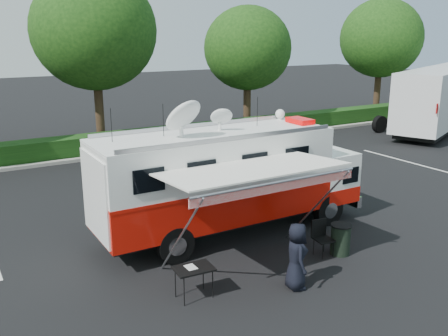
# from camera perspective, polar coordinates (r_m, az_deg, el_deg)

# --- Properties ---
(ground_plane) EXTENTS (120.00, 120.00, 0.00)m
(ground_plane) POSITION_cam_1_polar(r_m,az_deg,el_deg) (15.29, 0.96, -7.31)
(ground_plane) COLOR black
(ground_plane) RESTS_ON ground
(back_border) EXTENTS (60.00, 6.14, 8.87)m
(back_border) POSITION_cam_1_polar(r_m,az_deg,el_deg) (26.36, -11.98, 13.08)
(back_border) COLOR #9E998E
(back_border) RESTS_ON ground_plane
(stall_lines) EXTENTS (24.12, 5.50, 0.01)m
(stall_lines) POSITION_cam_1_polar(r_m,az_deg,el_deg) (17.54, -5.59, -4.34)
(stall_lines) COLOR silver
(stall_lines) RESTS_ON ground_plane
(command_truck) EXTENTS (8.33, 2.29, 4.00)m
(command_truck) POSITION_cam_1_polar(r_m,az_deg,el_deg) (14.68, 0.75, -1.19)
(command_truck) COLOR black
(command_truck) RESTS_ON ground_plane
(awning) EXTENTS (4.55, 2.37, 2.75)m
(awning) POSITION_cam_1_polar(r_m,az_deg,el_deg) (12.13, 3.61, -0.56)
(awning) COLOR white
(awning) RESTS_ON ground_plane
(person) EXTENTS (0.76, 0.92, 1.62)m
(person) POSITION_cam_1_polar(r_m,az_deg,el_deg) (12.33, 8.13, -13.36)
(person) COLOR black
(person) RESTS_ON ground_plane
(folding_table) EXTENTS (0.92, 0.68, 0.75)m
(folding_table) POSITION_cam_1_polar(r_m,az_deg,el_deg) (11.51, -3.48, -11.50)
(folding_table) COLOR black
(folding_table) RESTS_ON ground_plane
(folding_chair) EXTENTS (0.52, 0.54, 0.98)m
(folding_chair) POSITION_cam_1_polar(r_m,az_deg,el_deg) (13.88, 11.05, -7.44)
(folding_chair) COLOR black
(folding_chair) RESTS_ON ground_plane
(trash_bin) EXTENTS (0.57, 0.57, 0.85)m
(trash_bin) POSITION_cam_1_polar(r_m,az_deg,el_deg) (14.06, 13.17, -7.93)
(trash_bin) COLOR black
(trash_bin) RESTS_ON ground_plane
(semi_trailer) EXTENTS (12.23, 7.18, 3.77)m
(semi_trailer) POSITION_cam_1_polar(r_m,az_deg,el_deg) (33.76, 23.67, 7.41)
(semi_trailer) COLOR silver
(semi_trailer) RESTS_ON ground_plane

